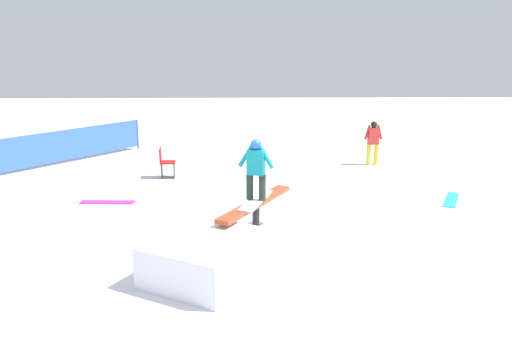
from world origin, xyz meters
The scene contains 10 objects.
ground_plane centered at (0.00, 0.00, 0.00)m, with size 60.00×60.00×0.00m, color white.
rail_feature centered at (0.00, 0.00, 0.70)m, with size 2.34×1.48×0.83m.
snow_kicker_ramp centered at (-1.52, 0.85, 0.34)m, with size 1.80×1.50×0.68m, color white.
main_rider_on_rail centered at (0.00, 0.00, 1.40)m, with size 1.42×0.71×1.20m.
bystander_red centered at (6.59, -3.93, 0.80)m, with size 0.23×0.62×1.42m.
loose_snowboard_white centered at (5.08, -0.21, 0.01)m, with size 1.27×0.28×0.02m, color white.
loose_snowboard_magenta centered at (2.64, 3.57, 0.01)m, with size 1.33×0.28×0.02m, color #C32C9E.
loose_snowboard_cyan centered at (2.64, -4.92, 0.01)m, with size 1.37×0.28×0.02m, color #25BCC4.
folding_chair centered at (5.07, 2.49, 0.41)m, with size 0.48×0.48×0.88m.
safety_fence centered at (7.14, 6.04, 0.60)m, with size 4.79×3.71×1.10m.
Camera 1 is at (-9.09, 0.23, 3.62)m, focal length 35.00 mm.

